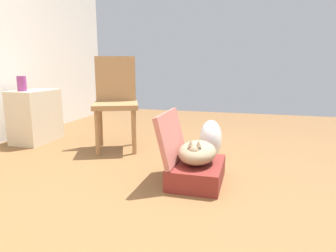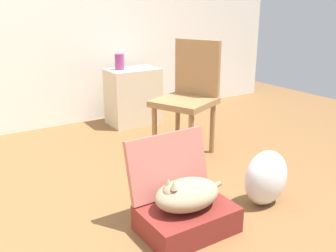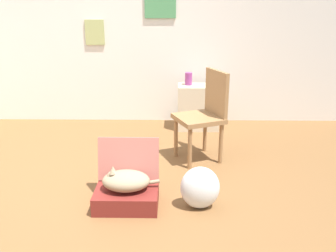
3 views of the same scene
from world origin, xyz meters
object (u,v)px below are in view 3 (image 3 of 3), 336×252
(cat, at_px, (125,180))
(side_table, at_px, (198,107))
(chair, at_px, (205,112))
(vase_tall, at_px, (189,79))
(plastic_bag_white, at_px, (200,188))
(suitcase_base, at_px, (127,197))

(cat, relative_size, side_table, 0.80)
(side_table, height_order, chair, chair)
(side_table, relative_size, vase_tall, 3.65)
(cat, height_order, side_table, side_table)
(cat, relative_size, chair, 0.49)
(plastic_bag_white, relative_size, vase_tall, 2.26)
(cat, distance_m, plastic_bag_white, 0.62)
(vase_tall, distance_m, chair, 1.07)
(plastic_bag_white, relative_size, chair, 0.38)
(suitcase_base, height_order, chair, chair)
(cat, xyz_separation_m, chair, (0.73, 1.00, 0.29))
(suitcase_base, xyz_separation_m, side_table, (0.73, 2.03, 0.22))
(cat, distance_m, chair, 1.28)
(plastic_bag_white, distance_m, vase_tall, 2.13)
(chair, bearing_deg, side_table, 156.89)
(cat, bearing_deg, plastic_bag_white, -1.88)
(side_table, bearing_deg, suitcase_base, -109.70)
(plastic_bag_white, xyz_separation_m, side_table, (0.11, 2.05, 0.11))
(vase_tall, bearing_deg, chair, -82.42)
(suitcase_base, xyz_separation_m, plastic_bag_white, (0.62, -0.02, 0.11))
(vase_tall, relative_size, chair, 0.17)
(vase_tall, height_order, chair, chair)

